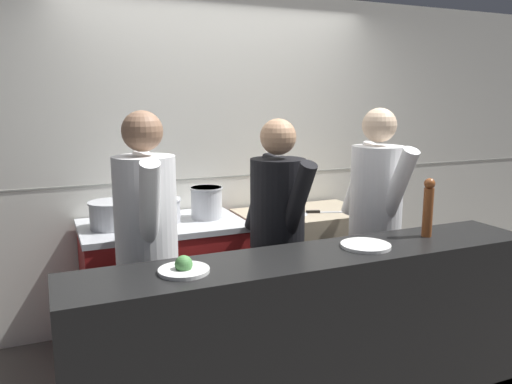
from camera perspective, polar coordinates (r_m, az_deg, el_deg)
wall_back_tiled at (r=4.06m, az=-3.98°, el=3.88°), size 8.00×0.06×2.60m
oven_range at (r=3.73m, az=-10.44°, el=-10.27°), size 1.13×0.71×0.91m
prep_counter at (r=4.11m, az=5.33°, el=-8.35°), size 1.02×0.65×0.89m
pass_counter at (r=2.82m, az=6.99°, el=-16.64°), size 2.60×0.45×0.98m
stock_pot at (r=3.50m, az=-16.17°, el=-2.41°), size 0.31×0.31×0.18m
sauce_pot at (r=3.56m, az=-10.94°, el=-2.06°), size 0.30×0.30×0.17m
braising_pot at (r=3.65m, az=-5.68°, el=-1.13°), size 0.24×0.24×0.23m
mixing_bowl_steel at (r=3.89m, az=3.80°, el=-1.86°), size 0.29×0.29×0.09m
chefs_knife at (r=3.97m, az=7.91°, el=-2.27°), size 0.37×0.15×0.02m
plated_dish_main at (r=2.36m, az=-8.25°, el=-8.62°), size 0.24×0.24×0.08m
plated_dish_appetiser at (r=2.78m, az=12.42°, el=-5.99°), size 0.27×0.27×0.02m
pepper_mill at (r=3.05m, az=19.08°, el=-1.57°), size 0.06×0.06×0.34m
chef_head_cook at (r=2.92m, az=-12.36°, el=-6.00°), size 0.38×0.75×1.71m
chef_sous at (r=3.12m, az=2.45°, el=-5.24°), size 0.38×0.73×1.66m
chef_line at (r=3.49m, az=13.45°, el=-3.27°), size 0.35×0.75×1.72m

